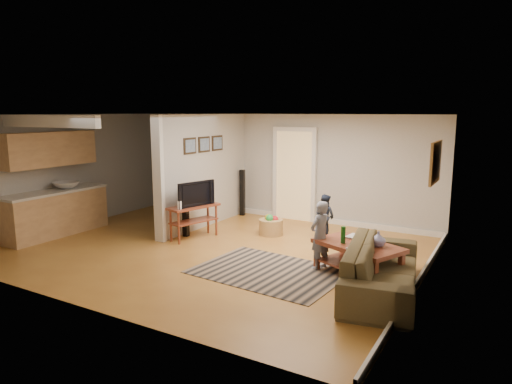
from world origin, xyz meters
TOP-DOWN VIEW (x-y plane):
  - ground at (0.00, 0.00)m, footprint 7.50×7.50m
  - room_shell at (-1.07, 0.43)m, footprint 7.54×6.02m
  - area_rug at (1.52, -0.56)m, footprint 2.46×1.88m
  - sofa at (3.30, -0.49)m, footprint 1.35×2.53m
  - coffee_table at (2.82, -0.02)m, footprint 1.53×1.24m
  - tv_console at (-0.74, 0.40)m, footprint 0.68×1.16m
  - speaker_left at (-1.00, 0.46)m, footprint 0.12×0.12m
  - speaker_right at (-1.00, 2.70)m, footprint 0.13×0.13m
  - toy_basket at (0.48, 1.44)m, footprint 0.50×0.50m
  - child at (2.15, -0.02)m, footprint 0.38×0.48m
  - toddler at (1.57, 1.70)m, footprint 0.54×0.48m

SIDE VIEW (x-z plane):
  - ground at x=0.00m, z-range 0.00..0.00m
  - sofa at x=3.30m, z-range -0.35..0.35m
  - child at x=2.15m, z-range -0.57..0.57m
  - toddler at x=1.57m, z-range -0.46..0.46m
  - area_rug at x=1.52m, z-range 0.00..0.01m
  - toy_basket at x=0.48m, z-range -0.04..0.41m
  - coffee_table at x=2.82m, z-range 0.01..0.80m
  - speaker_left at x=-1.00m, z-range 0.00..1.08m
  - speaker_right at x=-1.00m, z-range 0.00..1.15m
  - tv_console at x=-0.74m, z-range 0.15..1.09m
  - room_shell at x=-1.07m, z-range 0.20..2.72m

